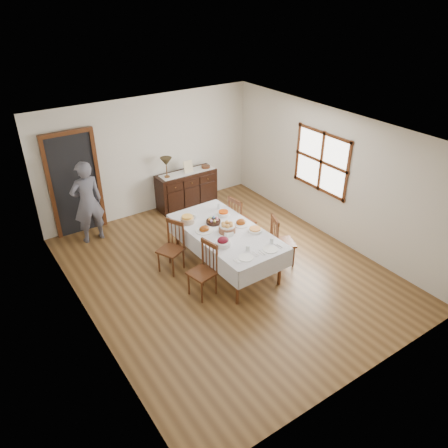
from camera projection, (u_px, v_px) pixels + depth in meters
ground at (227, 271)px, 8.00m from camera, size 6.00×6.00×0.00m
room_shell at (206, 183)px, 7.42m from camera, size 5.02×6.02×2.65m
dining_table at (226, 235)px, 7.79m from camera, size 1.21×2.30×0.78m
chair_left_near at (204, 269)px, 7.22m from camera, size 0.47×0.47×0.96m
chair_left_far at (172, 246)px, 7.84m from camera, size 0.53×0.53×0.95m
chair_right_near at (281, 240)px, 7.99m from camera, size 0.53×0.53×0.98m
chair_right_far at (240, 220)px, 8.64m from camera, size 0.45×0.45×1.01m
sideboard at (187, 189)px, 10.10m from camera, size 1.40×0.51×0.84m
person at (87, 200)px, 8.52m from camera, size 0.59×0.40×1.82m
bread_basket at (227, 228)px, 7.66m from camera, size 0.30×0.30×0.19m
egg_basket at (213, 221)px, 7.96m from camera, size 0.27×0.27×0.11m
ham_platter_a at (204, 229)px, 7.72m from camera, size 0.33×0.33×0.11m
ham_platter_b at (241, 223)px, 7.93m from camera, size 0.33×0.33×0.11m
beet_bowl at (223, 242)px, 7.28m from camera, size 0.26×0.26×0.16m
carrot_bowl at (223, 214)px, 8.21m from camera, size 0.23×0.23×0.10m
pineapple_bowl at (187, 219)px, 7.96m from camera, size 0.25×0.25×0.14m
casserole_dish at (255, 230)px, 7.70m from camera, size 0.25×0.25×0.07m
butter_dish at (229, 234)px, 7.56m from camera, size 0.14×0.09×0.07m
setting_left at (246, 254)px, 7.04m from camera, size 0.42×0.31×0.10m
setting_right at (270, 246)px, 7.24m from camera, size 0.42×0.31×0.10m
glass_far_a at (195, 216)px, 8.10m from camera, size 0.07×0.07×0.09m
glass_far_b at (219, 206)px, 8.45m from camera, size 0.06×0.06×0.10m
runner at (187, 172)px, 9.90m from camera, size 1.30×0.35×0.01m
table_lamp at (166, 162)px, 9.48m from camera, size 0.26×0.26×0.46m
picture_frame at (188, 167)px, 9.82m from camera, size 0.22×0.08×0.28m
deco_bowl at (206, 167)px, 10.11m from camera, size 0.20×0.20×0.06m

